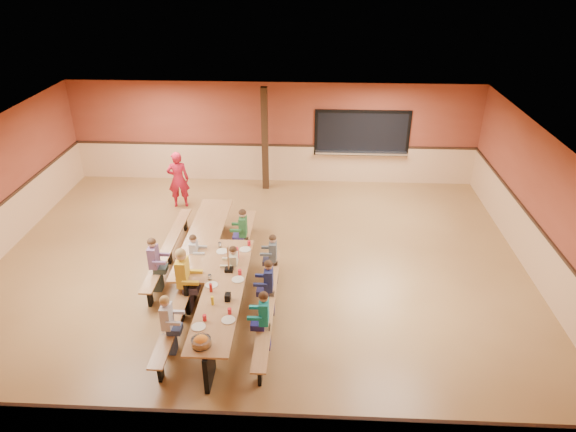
{
  "coord_description": "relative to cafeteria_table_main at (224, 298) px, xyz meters",
  "views": [
    {
      "loc": [
        1.15,
        -9.5,
        6.37
      ],
      "look_at": [
        0.66,
        0.42,
        1.15
      ],
      "focal_mm": 32.0,
      "sensor_mm": 36.0,
      "label": 1
    }
  ],
  "objects": [
    {
      "name": "seated_child_teal_right",
      "position": [
        0.82,
        -0.7,
        0.07
      ],
      "size": [
        0.36,
        0.29,
        1.18
      ],
      "primitive_type": null,
      "color": "teal",
      "rests_on": "ground"
    },
    {
      "name": "seated_child_purple_sec",
      "position": [
        -1.57,
        0.94,
        0.08
      ],
      "size": [
        0.37,
        0.3,
        1.21
      ],
      "primitive_type": null,
      "color": "slate",
      "rests_on": "ground"
    },
    {
      "name": "punch_pitcher",
      "position": [
        0.07,
        1.08,
        0.32
      ],
      "size": [
        0.16,
        0.16,
        0.22
      ],
      "primitive_type": "cylinder",
      "color": "red",
      "rests_on": "cafeteria_table_main"
    },
    {
      "name": "kitchen_pass_through",
      "position": [
        3.04,
        6.73,
        0.96
      ],
      "size": [
        2.78,
        0.28,
        1.38
      ],
      "color": "black",
      "rests_on": "ground"
    },
    {
      "name": "cafeteria_table_main",
      "position": [
        0.0,
        0.0,
        0.0
      ],
      "size": [
        1.91,
        3.7,
        0.74
      ],
      "color": "#9E6B3E",
      "rests_on": "ground"
    },
    {
      "name": "seated_child_navy_right",
      "position": [
        0.82,
        0.28,
        0.07
      ],
      "size": [
        0.36,
        0.29,
        1.18
      ],
      "primitive_type": null,
      "color": "navy",
      "rests_on": "ground"
    },
    {
      "name": "seated_adult_yellow",
      "position": [
        -0.83,
        0.31,
        0.15
      ],
      "size": [
        0.44,
        0.36,
        1.36
      ],
      "primitive_type": null,
      "color": "gold",
      "rests_on": "ground"
    },
    {
      "name": "chip_bowl",
      "position": [
        -0.1,
        -1.53,
        0.29
      ],
      "size": [
        0.32,
        0.32,
        0.15
      ],
      "primitive_type": null,
      "color": "orange",
      "rests_on": "cafeteria_table_main"
    },
    {
      "name": "seated_child_grey_left",
      "position": [
        -0.83,
        1.3,
        0.03
      ],
      "size": [
        0.32,
        0.26,
        1.11
      ],
      "primitive_type": null,
      "color": "#B3B3B3",
      "rests_on": "ground"
    },
    {
      "name": "cafeteria_table_second",
      "position": [
        -0.75,
        1.97,
        0.0
      ],
      "size": [
        1.91,
        3.7,
        0.74
      ],
      "color": "#9E6B3E",
      "rests_on": "ground"
    },
    {
      "name": "standing_woman",
      "position": [
        -2.01,
        4.85,
        0.27
      ],
      "size": [
        0.64,
        0.48,
        1.58
      ],
      "primitive_type": "imported",
      "rotation": [
        0.0,
        0.0,
        3.33
      ],
      "color": "#B31429",
      "rests_on": "ground"
    },
    {
      "name": "seated_child_tan_sec",
      "position": [
        0.08,
        0.85,
        0.04
      ],
      "size": [
        0.33,
        0.27,
        1.13
      ],
      "primitive_type": null,
      "color": "beige",
      "rests_on": "ground"
    },
    {
      "name": "ground",
      "position": [
        0.44,
        1.77,
        -0.53
      ],
      "size": [
        12.0,
        12.0,
        0.0
      ],
      "primitive_type": "plane",
      "color": "brown",
      "rests_on": "ground"
    },
    {
      "name": "seated_child_green_sec",
      "position": [
        0.08,
        2.32,
        0.07
      ],
      "size": [
        0.36,
        0.3,
        1.19
      ],
      "primitive_type": null,
      "color": "#2A6432",
      "rests_on": "ground"
    },
    {
      "name": "condiment_ketchup",
      "position": [
        -0.21,
        -0.1,
        0.3
      ],
      "size": [
        0.06,
        0.06,
        0.17
      ],
      "primitive_type": "cylinder",
      "color": "#B2140F",
      "rests_on": "cafeteria_table_main"
    },
    {
      "name": "seated_child_char_right",
      "position": [
        0.82,
        1.34,
        0.04
      ],
      "size": [
        0.33,
        0.27,
        1.13
      ],
      "primitive_type": null,
      "color": "#535C5F",
      "rests_on": "ground"
    },
    {
      "name": "table_paddle",
      "position": [
        0.02,
        0.6,
        0.35
      ],
      "size": [
        0.16,
        0.16,
        0.56
      ],
      "color": "black",
      "rests_on": "cafeteria_table_main"
    },
    {
      "name": "structural_post",
      "position": [
        0.24,
        6.17,
        0.97
      ],
      "size": [
        0.18,
        0.18,
        3.0
      ],
      "primitive_type": "cube",
      "color": "black",
      "rests_on": "ground"
    },
    {
      "name": "napkin_dispenser",
      "position": [
        0.14,
        -0.33,
        0.28
      ],
      "size": [
        0.1,
        0.14,
        0.13
      ],
      "primitive_type": "cube",
      "color": "black",
      "rests_on": "cafeteria_table_main"
    },
    {
      "name": "room_envelope",
      "position": [
        0.44,
        1.77,
        0.16
      ],
      "size": [
        12.04,
        10.04,
        3.02
      ],
      "color": "brown",
      "rests_on": "ground"
    },
    {
      "name": "seated_child_white_left",
      "position": [
        -0.83,
        -0.9,
        0.06
      ],
      "size": [
        0.35,
        0.29,
        1.18
      ],
      "primitive_type": null,
      "color": "silver",
      "rests_on": "ground"
    },
    {
      "name": "place_settings",
      "position": [
        -0.0,
        0.0,
        0.27
      ],
      "size": [
        0.65,
        3.3,
        0.11
      ],
      "primitive_type": null,
      "color": "beige",
      "rests_on": "cafeteria_table_main"
    },
    {
      "name": "condiment_mustard",
      "position": [
        -0.11,
        -0.48,
        0.3
      ],
      "size": [
        0.06,
        0.06,
        0.17
      ],
      "primitive_type": "cylinder",
      "color": "yellow",
      "rests_on": "cafeteria_table_main"
    }
  ]
}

